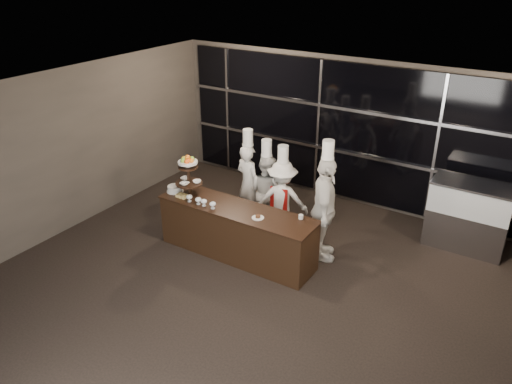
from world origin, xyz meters
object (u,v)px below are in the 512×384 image
Objects in this scene: display_stand at (188,173)px; chef_d at (324,209)px; buffet_counter at (237,232)px; chef_c at (282,199)px; layer_cake at (175,189)px; display_case at (468,213)px; chef_a at (248,182)px; chef_b at (266,190)px.

display_stand is 0.35× the size of chef_d.
buffet_counter is at bearing -150.23° from chef_d.
layer_cake is at bearing -146.37° from chef_c.
display_stand is at bearing -151.03° from display_case.
layer_cake is at bearing -152.13° from display_case.
chef_a reaches higher than display_stand.
chef_d reaches higher than display_stand.
chef_a is at bearing 57.92° from layer_cake.
chef_c is at bearing -10.70° from chef_a.
display_stand is at bearing -142.13° from chef_c.
chef_c is 1.03m from chef_d.
display_stand is 0.40× the size of chef_a.
buffet_counter is 4.05m from display_case.
display_case is (4.28, 2.37, -0.65)m from display_stand.
layer_cake is 1.45m from chef_a.
chef_d reaches higher than chef_c.
layer_cake reaches higher than buffet_counter.
buffet_counter is 1.32× the size of chef_d.
chef_d is at bearing -13.90° from chef_a.
chef_a is (0.77, 1.22, -0.15)m from layer_cake.
display_stand is at bearing -126.10° from chef_b.
layer_cake is 0.17× the size of chef_c.
display_case is (3.28, 2.37, 0.22)m from buffet_counter.
display_case reaches higher than layer_cake.
chef_d is at bearing 29.77° from buffet_counter.
display_stand is 2.48× the size of layer_cake.
display_case is 0.77× the size of chef_b.
buffet_counter is 9.47× the size of layer_cake.
layer_cake is 5.18m from display_case.
chef_a is at bearing -162.59° from display_case.
chef_b is (0.87, 1.19, -0.60)m from display_stand.
chef_b is 0.47m from chef_c.
chef_c is (0.44, -0.17, 0.01)m from chef_b.
buffet_counter is 2.10× the size of display_case.
chef_c is (1.31, 1.02, -0.59)m from display_stand.
chef_d reaches higher than chef_a.
layer_cake is 0.14× the size of chef_d.
buffet_counter is 1.33m from chef_a.
chef_d is at bearing -16.60° from chef_c.
display_stand reaches higher than layer_cake.
layer_cake is 2.68m from chef_d.
layer_cake is (-1.30, -0.05, 0.51)m from buffet_counter.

